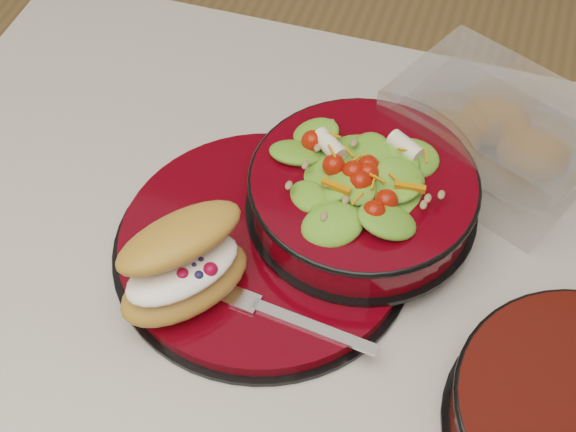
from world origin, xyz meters
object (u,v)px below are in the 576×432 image
(dinner_plate, at_px, (264,245))
(fork, at_px, (291,318))
(pastry_box, at_px, (493,134))
(croissant, at_px, (185,265))
(salad_bowl, at_px, (363,186))

(dinner_plate, xyz_separation_m, fork, (0.05, -0.08, 0.01))
(fork, xyz_separation_m, pastry_box, (0.14, 0.27, 0.02))
(fork, bearing_deg, croissant, 94.34)
(salad_bowl, relative_size, pastry_box, 0.96)
(dinner_plate, xyz_separation_m, salad_bowl, (0.08, 0.07, 0.05))
(salad_bowl, bearing_deg, dinner_plate, -141.25)
(dinner_plate, xyz_separation_m, croissant, (-0.05, -0.08, 0.05))
(dinner_plate, bearing_deg, pastry_box, 44.19)
(dinner_plate, height_order, pastry_box, pastry_box)
(salad_bowl, height_order, pastry_box, salad_bowl)
(salad_bowl, relative_size, croissant, 1.48)
(salad_bowl, bearing_deg, croissant, -132.70)
(fork, bearing_deg, pastry_box, -21.29)
(dinner_plate, bearing_deg, croissant, -122.73)
(fork, relative_size, pastry_box, 0.63)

